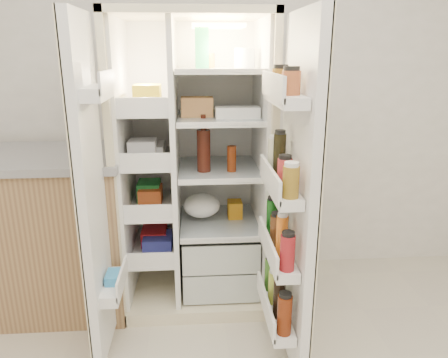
{
  "coord_description": "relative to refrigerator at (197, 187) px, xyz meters",
  "views": [
    {
      "loc": [
        -0.16,
        -0.95,
        1.59
      ],
      "look_at": [
        -0.0,
        1.25,
        0.92
      ],
      "focal_mm": 34.0,
      "sensor_mm": 36.0,
      "label": 1
    }
  ],
  "objects": [
    {
      "name": "wall_back",
      "position": [
        0.15,
        0.35,
        0.61
      ],
      "size": [
        4.0,
        0.02,
        2.7
      ],
      "primitive_type": "cube",
      "color": "white",
      "rests_on": "floor"
    },
    {
      "name": "refrigerator",
      "position": [
        0.0,
        0.0,
        0.0
      ],
      "size": [
        0.92,
        0.7,
        1.8
      ],
      "color": "beige",
      "rests_on": "floor"
    },
    {
      "name": "freezer_door",
      "position": [
        -0.51,
        -0.6,
        0.15
      ],
      "size": [
        0.15,
        0.4,
        1.72
      ],
      "color": "white",
      "rests_on": "floor"
    },
    {
      "name": "fridge_door",
      "position": [
        0.47,
        -0.7,
        0.13
      ],
      "size": [
        0.17,
        0.58,
        1.72
      ],
      "color": "white",
      "rests_on": "floor"
    },
    {
      "name": "kitchen_counter",
      "position": [
        -1.11,
        -0.07,
        -0.24
      ],
      "size": [
        1.37,
        0.73,
        1.0
      ],
      "color": "#9D7B4E",
      "rests_on": "floor"
    }
  ]
}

